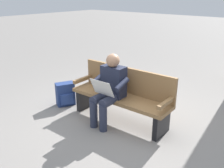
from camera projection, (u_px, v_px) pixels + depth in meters
name	position (u px, v px, depth m)	size (l,w,h in m)	color
ground_plane	(120.00, 120.00, 4.33)	(40.00, 40.00, 0.00)	gray
bench_near	(122.00, 94.00, 4.22)	(1.81, 0.53, 0.90)	olive
person_seated	(109.00, 88.00, 4.04)	(0.58, 0.58, 1.18)	#1E2338
backpack	(65.00, 94.00, 4.83)	(0.34, 0.40, 0.45)	navy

